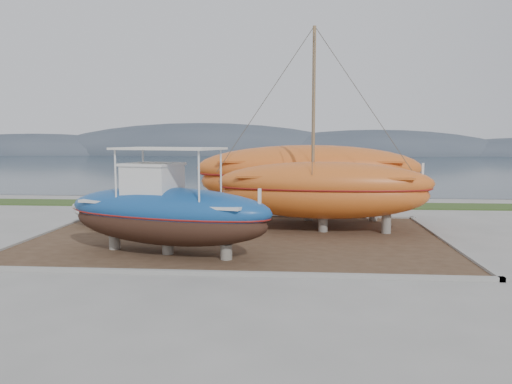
# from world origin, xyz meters

# --- Properties ---
(ground) EXTENTS (140.00, 140.00, 0.00)m
(ground) POSITION_xyz_m (0.00, 0.00, 0.00)
(ground) COLOR gray
(ground) RESTS_ON ground
(dirt_patch) EXTENTS (18.00, 12.00, 0.06)m
(dirt_patch) POSITION_xyz_m (0.00, 4.00, 0.03)
(dirt_patch) COLOR #422D1E
(dirt_patch) RESTS_ON ground
(curb_frame) EXTENTS (18.60, 12.60, 0.15)m
(curb_frame) POSITION_xyz_m (0.00, 4.00, 0.07)
(curb_frame) COLOR gray
(curb_frame) RESTS_ON ground
(grass_strip) EXTENTS (44.00, 3.00, 0.08)m
(grass_strip) POSITION_xyz_m (0.00, 15.50, 0.04)
(grass_strip) COLOR #284219
(grass_strip) RESTS_ON ground
(sea) EXTENTS (260.00, 100.00, 0.04)m
(sea) POSITION_xyz_m (0.00, 70.00, 0.00)
(sea) COLOR #1C2C38
(sea) RESTS_ON ground
(mountain_ridge) EXTENTS (200.00, 36.00, 20.00)m
(mountain_ridge) POSITION_xyz_m (0.00, 125.00, 0.00)
(mountain_ridge) COLOR #333D49
(mountain_ridge) RESTS_ON ground
(blue_caique) EXTENTS (8.92, 4.91, 4.10)m
(blue_caique) POSITION_xyz_m (-2.28, 0.56, 2.11)
(blue_caique) COLOR navy
(blue_caique) RESTS_ON dirt_patch
(white_dinghy) EXTENTS (4.86, 2.90, 1.37)m
(white_dinghy) POSITION_xyz_m (-6.59, 6.05, 0.75)
(white_dinghy) COLOR silver
(white_dinghy) RESTS_ON dirt_patch
(orange_sailboat) EXTENTS (10.37, 3.61, 9.59)m
(orange_sailboat) POSITION_xyz_m (3.93, 5.72, 4.86)
(orange_sailboat) COLOR #C45A1E
(orange_sailboat) RESTS_ON dirt_patch
(orange_bare_hull) EXTENTS (12.28, 4.18, 3.97)m
(orange_bare_hull) POSITION_xyz_m (3.32, 8.98, 2.05)
(orange_bare_hull) COLOR #C45A1E
(orange_bare_hull) RESTS_ON dirt_patch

